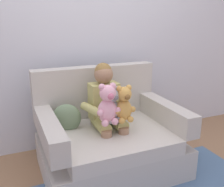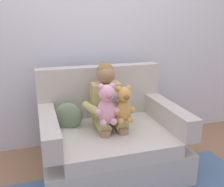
% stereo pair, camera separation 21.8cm
% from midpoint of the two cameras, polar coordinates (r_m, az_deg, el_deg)
% --- Properties ---
extents(ground_plane, '(8.00, 8.00, 0.00)m').
position_cam_midpoint_polar(ground_plane, '(2.54, 2.34, -16.26)').
color(ground_plane, '#936D4C').
extents(back_wall, '(6.00, 0.10, 2.60)m').
position_cam_midpoint_polar(back_wall, '(2.82, -2.29, 14.97)').
color(back_wall, silver).
rests_on(back_wall, ground).
extents(armchair, '(1.23, 0.93, 0.91)m').
position_cam_midpoint_polar(armchair, '(2.44, 2.06, -10.02)').
color(armchair, '#BCB7AD').
rests_on(armchair, ground).
extents(seated_child, '(0.45, 0.39, 0.82)m').
position_cam_midpoint_polar(seated_child, '(2.33, 1.77, -2.47)').
color(seated_child, tan).
rests_on(seated_child, armchair).
extents(plush_grey, '(0.18, 0.15, 0.31)m').
position_cam_midpoint_polar(plush_grey, '(2.19, 2.89, -2.68)').
color(plush_grey, '#9E9EA3').
rests_on(plush_grey, armchair).
extents(plush_honey, '(0.19, 0.15, 0.32)m').
position_cam_midpoint_polar(plush_honey, '(2.19, 5.47, -2.61)').
color(plush_honey, gold).
rests_on(plush_honey, armchair).
extents(plush_pink, '(0.21, 0.17, 0.35)m').
position_cam_midpoint_polar(plush_pink, '(2.14, 1.76, -2.59)').
color(plush_pink, '#EAA8BC').
rests_on(plush_pink, armchair).
extents(throw_pillow, '(0.28, 0.19, 0.26)m').
position_cam_midpoint_polar(throw_pillow, '(2.38, -7.02, -5.06)').
color(throw_pillow, slate).
rests_on(throw_pillow, armchair).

